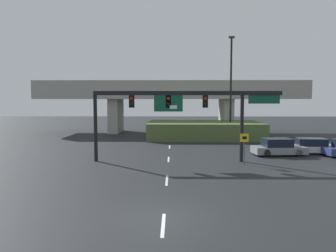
{
  "coord_description": "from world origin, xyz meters",
  "views": [
    {
      "loc": [
        0.39,
        -13.13,
        4.79
      ],
      "look_at": [
        0.0,
        10.15,
        2.9
      ],
      "focal_mm": 35.0,
      "sensor_mm": 36.0,
      "label": 1
    }
  ],
  "objects": [
    {
      "name": "parked_sedan_near_right",
      "position": [
        9.43,
        14.96,
        0.67
      ],
      "size": [
        4.57,
        2.23,
        1.45
      ],
      "rotation": [
        0.0,
        0.0,
        0.09
      ],
      "color": "gray",
      "rests_on": "ground"
    },
    {
      "name": "ground_plane",
      "position": [
        0.0,
        0.0,
        0.0
      ],
      "size": [
        160.0,
        160.0,
        0.0
      ],
      "primitive_type": "plane",
      "color": "black"
    },
    {
      "name": "overpass_bridge",
      "position": [
        0.0,
        34.45,
        5.23
      ],
      "size": [
        37.76,
        7.09,
        7.38
      ],
      "color": "#A39E93",
      "rests_on": "ground"
    },
    {
      "name": "highway_light_pole_near",
      "position": [
        7.44,
        27.44,
        6.6
      ],
      "size": [
        0.7,
        0.36,
        12.45
      ],
      "color": "black",
      "rests_on": "ground"
    },
    {
      "name": "parked_sedan_mid_right",
      "position": [
        12.79,
        15.95,
        0.63
      ],
      "size": [
        4.79,
        2.21,
        1.35
      ],
      "rotation": [
        0.0,
        0.0,
        -0.1
      ],
      "color": "silver",
      "rests_on": "ground"
    },
    {
      "name": "speed_limit_sign",
      "position": [
        5.6,
        10.79,
        1.53
      ],
      "size": [
        0.6,
        0.11,
        2.34
      ],
      "color": "#4C4C4C",
      "rests_on": "ground"
    },
    {
      "name": "grass_embankment",
      "position": [
        4.21,
        27.25,
        1.0
      ],
      "size": [
        13.79,
        7.88,
        2.01
      ],
      "color": "#4C6033",
      "rests_on": "ground"
    },
    {
      "name": "lane_markings",
      "position": [
        0.0,
        16.27,
        0.0
      ],
      "size": [
        0.14,
        36.83,
        0.01
      ],
      "color": "silver",
      "rests_on": "ground"
    },
    {
      "name": "signal_gantry",
      "position": [
        0.97,
        11.93,
        4.4
      ],
      "size": [
        14.37,
        0.44,
        5.44
      ],
      "color": "black",
      "rests_on": "ground"
    }
  ]
}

